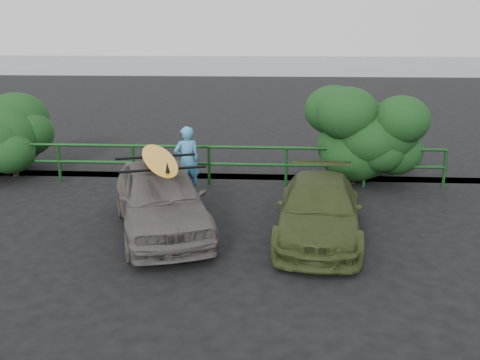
% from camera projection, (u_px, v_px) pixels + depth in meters
% --- Properties ---
extents(ground, '(80.00, 80.00, 0.00)m').
position_uv_depth(ground, '(117.00, 262.00, 9.28)').
color(ground, black).
extents(ocean, '(200.00, 200.00, 0.00)m').
position_uv_depth(ocean, '(255.00, 64.00, 66.96)').
color(ocean, slate).
rests_on(ocean, ground).
extents(guardrail, '(14.00, 0.08, 1.04)m').
position_uv_depth(guardrail, '(171.00, 164.00, 13.95)').
color(guardrail, '#123F16').
rests_on(guardrail, ground).
extents(shrub_right, '(3.20, 2.40, 2.32)m').
position_uv_depth(shrub_right, '(363.00, 139.00, 13.94)').
color(shrub_right, '#184319').
rests_on(shrub_right, ground).
extents(sedan, '(2.89, 4.39, 1.39)m').
position_uv_depth(sedan, '(161.00, 198.00, 10.53)').
color(sedan, '#5F5754').
rests_on(sedan, ground).
extents(olive_vehicle, '(1.92, 4.00, 1.12)m').
position_uv_depth(olive_vehicle, '(319.00, 209.00, 10.28)').
color(olive_vehicle, '#37441E').
rests_on(olive_vehicle, ground).
extents(man, '(0.73, 0.62, 1.71)m').
position_uv_depth(man, '(187.00, 161.00, 12.81)').
color(man, '#4598D1').
rests_on(man, ground).
extents(roof_rack, '(1.90, 1.60, 0.05)m').
position_uv_depth(roof_rack, '(159.00, 163.00, 10.33)').
color(roof_rack, black).
rests_on(roof_rack, sedan).
extents(surfboard, '(1.52, 2.92, 0.09)m').
position_uv_depth(surfboard, '(159.00, 159.00, 10.31)').
color(surfboard, orange).
rests_on(surfboard, roof_rack).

